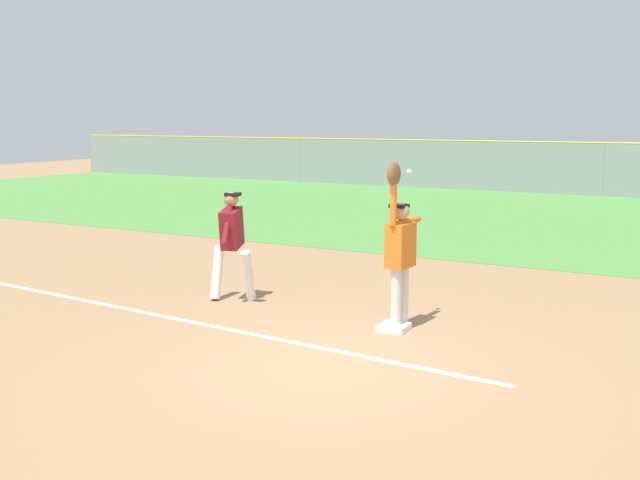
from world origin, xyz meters
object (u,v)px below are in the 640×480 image
runner (232,238)px  baseball (409,172)px  first_base (394,327)px  parked_car_silver (491,167)px  fielder (400,248)px  parked_car_blue (605,171)px

runner → baseball: size_ratio=23.24×
first_base → runner: runner is taller
first_base → parked_car_silver: parked_car_silver is taller
baseball → parked_car_silver: baseball is taller
fielder → parked_car_silver: (-5.60, 24.04, -0.45)m
first_base → fielder: size_ratio=0.17×
first_base → runner: 3.04m
first_base → parked_car_silver: bearing=103.0°
baseball → fielder: bearing=-83.5°
fielder → parked_car_blue: bearing=-83.3°
parked_car_silver → parked_car_blue: same height
runner → baseball: 3.06m
runner → first_base: bearing=-23.8°
first_base → parked_car_blue: parked_car_blue is taller
baseball → parked_car_silver: (-5.55, 23.64, -1.44)m
parked_car_silver → parked_car_blue: (4.94, -0.30, 0.00)m
fielder → parked_car_silver: 24.69m
parked_car_silver → first_base: bearing=-80.0°
parked_car_blue → parked_car_silver: bearing=-177.2°
first_base → fielder: 1.09m
runner → baseball: bearing=-13.7°
fielder → baseball: size_ratio=30.81×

